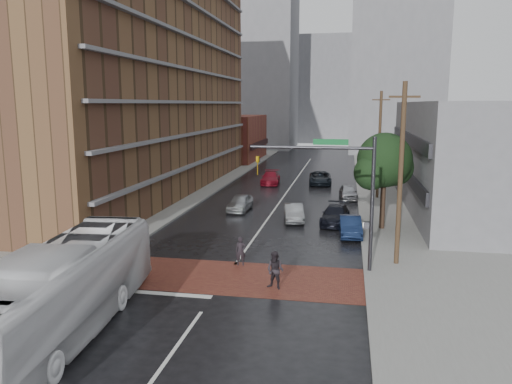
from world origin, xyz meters
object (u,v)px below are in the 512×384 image
at_px(pedestrian_a, 241,251).
at_px(pedestrian_b, 275,270).
at_px(car_travel_b, 294,213).
at_px(car_parked_far, 348,192).
at_px(car_parked_near, 350,226).
at_px(car_travel_c, 270,178).
at_px(transit_bus, 61,291).
at_px(suv_travel, 320,178).
at_px(car_parked_mid, 335,215).
at_px(car_travel_a, 240,203).

relative_size(pedestrian_a, pedestrian_b, 0.87).
relative_size(pedestrian_b, car_travel_b, 0.47).
bearing_deg(pedestrian_a, pedestrian_b, -62.97).
bearing_deg(car_parked_far, car_parked_near, -94.56).
height_order(car_travel_c, car_parked_far, car_travel_c).
distance_m(transit_bus, pedestrian_a, 10.72).
height_order(transit_bus, pedestrian_a, transit_bus).
bearing_deg(pedestrian_b, suv_travel, 108.05).
distance_m(car_travel_b, car_parked_far, 10.72).
bearing_deg(car_parked_far, transit_bus, -114.78).
xyz_separation_m(pedestrian_b, car_travel_c, (-5.16, 31.61, -0.23)).
xyz_separation_m(pedestrian_a, car_parked_mid, (4.87, 10.83, -0.13)).
xyz_separation_m(transit_bus, car_travel_a, (1.87, 23.49, -1.09)).
relative_size(pedestrian_b, suv_travel, 0.36).
xyz_separation_m(car_travel_b, car_travel_c, (-4.50, 17.32, 0.04)).
relative_size(pedestrian_b, car_travel_a, 0.46).
distance_m(car_travel_a, car_parked_far, 11.31).
relative_size(car_travel_a, car_parked_near, 1.00).
distance_m(suv_travel, car_parked_far, 8.72).
bearing_deg(car_parked_mid, car_parked_far, 89.66).
relative_size(car_parked_near, car_parked_mid, 0.86).
relative_size(pedestrian_a, car_travel_b, 0.41).
bearing_deg(car_parked_near, car_travel_a, 140.63).
relative_size(transit_bus, car_travel_b, 3.21).
distance_m(car_travel_a, car_parked_near, 11.19).
xyz_separation_m(pedestrian_a, suv_travel, (2.70, 29.18, -0.09)).
height_order(transit_bus, pedestrian_b, transit_bus).
bearing_deg(car_travel_c, pedestrian_a, -88.66).
relative_size(pedestrian_a, car_parked_mid, 0.35).
height_order(transit_bus, car_travel_c, transit_bus).
bearing_deg(pedestrian_a, car_parked_mid, 55.85).
distance_m(pedestrian_a, car_parked_mid, 11.87).
bearing_deg(car_parked_mid, car_travel_b, 179.88).
xyz_separation_m(pedestrian_a, pedestrian_b, (2.40, -3.18, 0.12)).
height_order(suv_travel, car_parked_near, suv_travel).
bearing_deg(car_travel_c, car_travel_a, -95.57).
distance_m(transit_bus, car_parked_near, 20.21).
relative_size(transit_bus, car_parked_near, 3.16).
height_order(car_travel_a, suv_travel, suv_travel).
height_order(car_travel_c, suv_travel, suv_travel).
xyz_separation_m(transit_bus, suv_travel, (7.68, 38.63, -1.06)).
distance_m(car_travel_c, car_parked_mid, 19.18).
bearing_deg(car_parked_far, car_parked_mid, -100.49).
bearing_deg(pedestrian_a, car_travel_a, 92.53).
xyz_separation_m(pedestrian_b, suv_travel, (0.30, 32.36, -0.20)).
relative_size(car_travel_b, car_parked_mid, 0.85).
bearing_deg(car_travel_b, pedestrian_b, -97.25).
bearing_deg(car_parked_far, car_travel_b, -117.56).
xyz_separation_m(car_travel_c, car_parked_far, (8.56, -7.40, -0.03)).
bearing_deg(car_travel_a, car_parked_far, 40.67).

